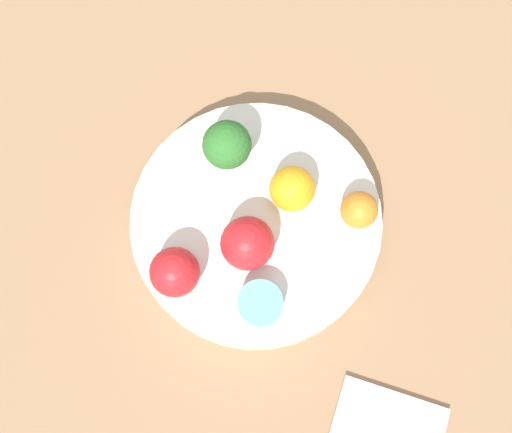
{
  "coord_description": "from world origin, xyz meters",
  "views": [
    {
      "loc": [
        -0.05,
        0.19,
        0.77
      ],
      "look_at": [
        0.0,
        0.0,
        0.07
      ],
      "focal_mm": 50.0,
      "sensor_mm": 36.0,
      "label": 1
    }
  ],
  "objects_px": {
    "bowl": "(256,224)",
    "small_cup": "(260,304)",
    "apple_green": "(175,272)",
    "orange_back": "(292,189)",
    "orange_front": "(359,210)",
    "apple_red": "(247,243)",
    "broccoli": "(227,146)"
  },
  "relations": [
    {
      "from": "bowl",
      "to": "orange_front",
      "type": "xyz_separation_m",
      "value": [
        -0.1,
        -0.03,
        0.04
      ]
    },
    {
      "from": "broccoli",
      "to": "apple_green",
      "type": "height_order",
      "value": "broccoli"
    },
    {
      "from": "apple_green",
      "to": "small_cup",
      "type": "xyz_separation_m",
      "value": [
        -0.09,
        0.01,
        -0.01
      ]
    },
    {
      "from": "bowl",
      "to": "small_cup",
      "type": "height_order",
      "value": "small_cup"
    },
    {
      "from": "bowl",
      "to": "small_cup",
      "type": "xyz_separation_m",
      "value": [
        -0.03,
        0.09,
        0.03
      ]
    },
    {
      "from": "broccoli",
      "to": "orange_front",
      "type": "height_order",
      "value": "broccoli"
    },
    {
      "from": "apple_green",
      "to": "orange_back",
      "type": "relative_size",
      "value": 1.06
    },
    {
      "from": "broccoli",
      "to": "apple_green",
      "type": "xyz_separation_m",
      "value": [
        0.02,
        0.14,
        -0.01
      ]
    },
    {
      "from": "apple_red",
      "to": "small_cup",
      "type": "bearing_deg",
      "value": 117.75
    },
    {
      "from": "broccoli",
      "to": "orange_back",
      "type": "xyz_separation_m",
      "value": [
        -0.07,
        0.02,
        -0.01
      ]
    },
    {
      "from": "broccoli",
      "to": "small_cup",
      "type": "relative_size",
      "value": 1.46
    },
    {
      "from": "bowl",
      "to": "orange_back",
      "type": "height_order",
      "value": "orange_back"
    },
    {
      "from": "apple_green",
      "to": "orange_front",
      "type": "height_order",
      "value": "apple_green"
    },
    {
      "from": "apple_red",
      "to": "apple_green",
      "type": "distance_m",
      "value": 0.08
    },
    {
      "from": "orange_front",
      "to": "small_cup",
      "type": "distance_m",
      "value": 0.14
    },
    {
      "from": "orange_front",
      "to": "small_cup",
      "type": "bearing_deg",
      "value": 57.86
    },
    {
      "from": "broccoli",
      "to": "bowl",
      "type": "bearing_deg",
      "value": 128.37
    },
    {
      "from": "bowl",
      "to": "orange_front",
      "type": "height_order",
      "value": "orange_front"
    },
    {
      "from": "broccoli",
      "to": "apple_red",
      "type": "height_order",
      "value": "broccoli"
    },
    {
      "from": "apple_green",
      "to": "orange_back",
      "type": "distance_m",
      "value": 0.14
    },
    {
      "from": "orange_back",
      "to": "broccoli",
      "type": "bearing_deg",
      "value": -17.32
    },
    {
      "from": "broccoli",
      "to": "apple_green",
      "type": "distance_m",
      "value": 0.14
    },
    {
      "from": "bowl",
      "to": "apple_green",
      "type": "height_order",
      "value": "apple_green"
    },
    {
      "from": "apple_red",
      "to": "orange_front",
      "type": "height_order",
      "value": "apple_red"
    },
    {
      "from": "bowl",
      "to": "apple_green",
      "type": "bearing_deg",
      "value": 52.01
    },
    {
      "from": "bowl",
      "to": "apple_green",
      "type": "relative_size",
      "value": 5.23
    },
    {
      "from": "orange_back",
      "to": "bowl",
      "type": "bearing_deg",
      "value": 49.47
    },
    {
      "from": "orange_back",
      "to": "small_cup",
      "type": "relative_size",
      "value": 1.05
    },
    {
      "from": "orange_front",
      "to": "orange_back",
      "type": "height_order",
      "value": "orange_back"
    },
    {
      "from": "apple_red",
      "to": "small_cup",
      "type": "xyz_separation_m",
      "value": [
        -0.03,
        0.05,
        -0.02
      ]
    },
    {
      "from": "broccoli",
      "to": "apple_red",
      "type": "distance_m",
      "value": 0.1
    },
    {
      "from": "broccoli",
      "to": "orange_back",
      "type": "bearing_deg",
      "value": 162.68
    }
  ]
}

